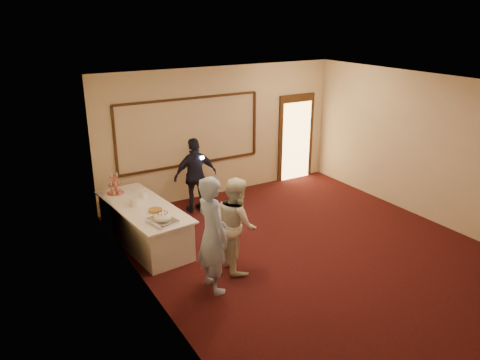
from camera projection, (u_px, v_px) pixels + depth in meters
name	position (u px, v px, depth m)	size (l,w,h in m)	color
floor	(312.00, 251.00, 8.55)	(7.00, 7.00, 0.00)	black
room_walls	(319.00, 144.00, 7.87)	(6.04, 7.04, 3.02)	beige
wall_molding	(190.00, 132.00, 10.45)	(3.45, 0.04, 1.55)	black
doorway	(296.00, 138.00, 12.01)	(1.05, 0.07, 2.20)	black
buffet_table	(144.00, 225.00, 8.72)	(1.19, 2.51, 0.77)	white
pavlova_tray	(163.00, 219.00, 7.86)	(0.45, 0.54, 0.19)	silver
cupcake_stand	(115.00, 185.00, 9.12)	(0.32, 0.32, 0.47)	#C04C50
plate_stack_a	(135.00, 202.00, 8.56)	(0.19, 0.19, 0.16)	white
plate_stack_b	(143.00, 194.00, 8.93)	(0.17, 0.17, 0.14)	white
tart	(155.00, 211.00, 8.31)	(0.28, 0.28, 0.06)	white
man	(212.00, 234.00, 7.10)	(0.68, 0.45, 1.88)	#A1C1F4
woman	(237.00, 224.00, 7.76)	(0.79, 0.61, 1.62)	white
guest	(196.00, 175.00, 10.02)	(0.96, 0.40, 1.65)	black
camera_flash	(202.00, 158.00, 9.80)	(0.07, 0.04, 0.05)	white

